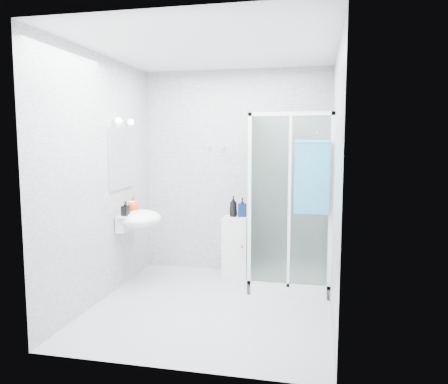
% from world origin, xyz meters
% --- Properties ---
extents(room, '(2.40, 2.60, 2.60)m').
position_xyz_m(room, '(0.00, 0.00, 1.30)').
color(room, silver).
rests_on(room, ground).
extents(shower_enclosure, '(0.90, 0.95, 2.00)m').
position_xyz_m(shower_enclosure, '(0.67, 0.77, 0.45)').
color(shower_enclosure, white).
rests_on(shower_enclosure, ground).
extents(wall_basin, '(0.46, 0.56, 0.35)m').
position_xyz_m(wall_basin, '(-0.99, 0.45, 0.80)').
color(wall_basin, white).
rests_on(wall_basin, ground).
extents(mirror, '(0.02, 0.60, 0.70)m').
position_xyz_m(mirror, '(-1.19, 0.45, 1.50)').
color(mirror, white).
rests_on(mirror, room).
extents(vanity_lights, '(0.10, 0.40, 0.08)m').
position_xyz_m(vanity_lights, '(-1.14, 0.45, 1.92)').
color(vanity_lights, silver).
rests_on(vanity_lights, room).
extents(wall_hooks, '(0.23, 0.06, 0.03)m').
position_xyz_m(wall_hooks, '(-0.25, 1.26, 1.62)').
color(wall_hooks, silver).
rests_on(wall_hooks, room).
extents(storage_cabinet, '(0.33, 0.35, 0.76)m').
position_xyz_m(storage_cabinet, '(0.06, 1.06, 0.38)').
color(storage_cabinet, white).
rests_on(storage_cabinet, ground).
extents(hand_towel, '(0.36, 0.05, 0.77)m').
position_xyz_m(hand_towel, '(0.98, 0.36, 1.34)').
color(hand_towel, teal).
rests_on(hand_towel, shower_enclosure).
extents(shampoo_bottle_a, '(0.13, 0.13, 0.26)m').
position_xyz_m(shampoo_bottle_a, '(0.02, 1.05, 0.89)').
color(shampoo_bottle_a, black).
rests_on(shampoo_bottle_a, storage_cabinet).
extents(shampoo_bottle_b, '(0.12, 0.12, 0.23)m').
position_xyz_m(shampoo_bottle_b, '(0.13, 1.08, 0.88)').
color(shampoo_bottle_b, '#0B1746').
rests_on(shampoo_bottle_b, storage_cabinet).
extents(soap_dispenser_orange, '(0.14, 0.14, 0.18)m').
position_xyz_m(soap_dispenser_orange, '(-1.11, 0.58, 0.95)').
color(soap_dispenser_orange, '#C84117').
rests_on(soap_dispenser_orange, wall_basin).
extents(soap_dispenser_black, '(0.08, 0.08, 0.16)m').
position_xyz_m(soap_dispenser_black, '(-1.07, 0.28, 0.94)').
color(soap_dispenser_black, black).
rests_on(soap_dispenser_black, wall_basin).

